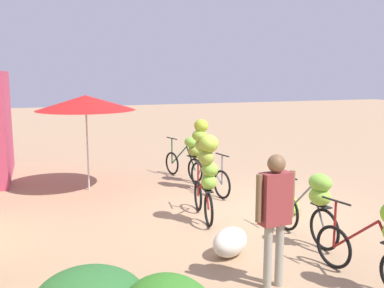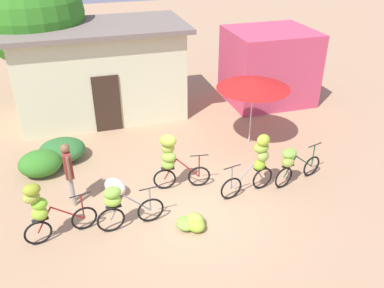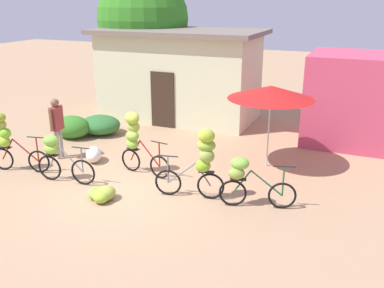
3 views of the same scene
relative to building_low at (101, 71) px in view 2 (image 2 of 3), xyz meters
name	(u,v)px [view 2 (image 2 of 3)]	position (x,y,z in m)	size (l,w,h in m)	color
ground_plane	(193,209)	(1.50, -6.55, -1.69)	(60.00, 60.00, 0.00)	tan
building_low	(101,71)	(0.00, 0.00, 0.00)	(6.22, 3.39, 3.34)	beige
shop_pink	(269,66)	(6.50, -0.49, -0.28)	(3.20, 2.80, 2.83)	#C3415F
tree_behind_building	(30,14)	(-2.11, 1.10, 1.92)	(3.72, 3.72, 5.48)	brown
hedge_bush_front_left	(40,163)	(-2.23, -3.75, -1.32)	(1.22, 0.99, 0.75)	#357B24
hedge_bush_front_right	(62,150)	(-1.62, -3.05, -1.37)	(1.40, 1.26, 0.65)	#2E6A2F
market_umbrella	(253,83)	(4.33, -3.70, 0.40)	(2.30, 2.30, 2.27)	beige
bicycle_leftmost	(43,208)	(-2.01, -6.70, -0.76)	(1.66, 0.49, 1.62)	black
bicycle_near_pile	(120,204)	(-0.33, -6.76, -0.97)	(1.64, 0.36, 1.22)	black
bicycle_center_loaded	(172,157)	(1.23, -5.53, -0.69)	(1.56, 0.50, 1.68)	black
bicycle_by_shop	(258,159)	(3.38, -6.28, -0.70)	(1.64, 0.51, 1.70)	black
bicycle_rightmost	(293,163)	(4.44, -6.28, -0.99)	(1.67, 0.60, 1.16)	black
banana_pile_on_ground	(193,223)	(1.30, -7.26, -1.54)	(0.72, 0.73, 0.33)	#96C13A
produce_sack	(115,187)	(-0.31, -5.30, -1.47)	(0.70, 0.44, 0.44)	silver
person_vendor	(68,168)	(-1.40, -5.42, -0.60)	(0.23, 0.58, 1.77)	gray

